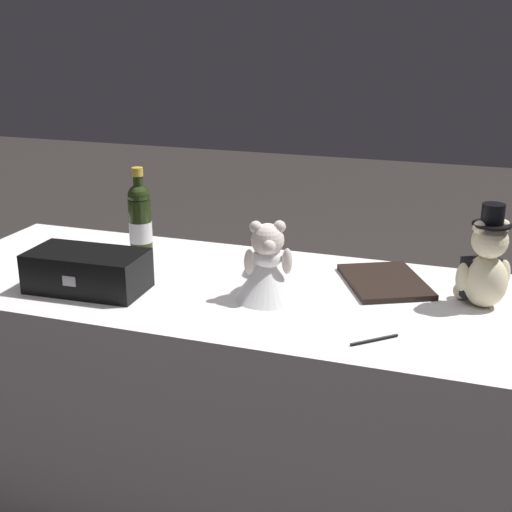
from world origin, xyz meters
The scene contains 8 objects.
ground_plane centered at (0.00, 0.00, 0.00)m, with size 12.00×12.00×0.00m, color #2D2826.
reception_table centered at (0.00, 0.00, 0.38)m, with size 2.01×0.73×0.76m, color white.
teddy_bear_groom centered at (0.61, 0.09, 0.87)m, with size 0.14×0.14×0.28m.
teddy_bear_bride centered at (0.05, -0.04, 0.85)m, with size 0.21×0.24×0.22m.
champagne_bottle centered at (-0.44, 0.15, 0.88)m, with size 0.07×0.07×0.30m.
signing_pen centered at (0.38, -0.23, 0.76)m, with size 0.11×0.10×0.01m.
gift_case_black centered at (-0.45, -0.16, 0.82)m, with size 0.34×0.19×0.11m.
guestbook centered at (0.34, 0.16, 0.77)m, with size 0.21×0.29×0.02m, color black.
Camera 1 is at (0.60, -1.75, 1.49)m, focal length 48.70 mm.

